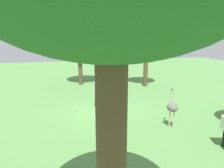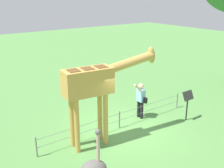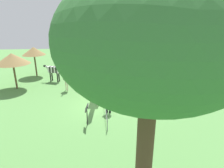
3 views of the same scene
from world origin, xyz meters
TOP-DOWN VIEW (x-y plane):
  - ground_plane at (0.00, 0.00)m, footprint 60.00×60.00m
  - giraffe at (-1.37, -0.22)m, footprint 3.71×0.91m
  - visitor at (1.33, 0.42)m, footprint 0.64×0.58m
  - info_sign at (2.78, -0.94)m, footprint 0.56×0.21m
  - wire_fence at (0.00, 0.20)m, footprint 7.05×0.05m

SIDE VIEW (x-z plane):
  - ground_plane at x=0.00m, z-range 0.00..0.00m
  - wire_fence at x=0.00m, z-range 0.03..0.78m
  - visitor at x=1.33m, z-range 0.06..1.75m
  - info_sign at x=2.78m, z-range 0.29..1.61m
  - giraffe at x=-1.37m, z-range 0.58..3.95m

